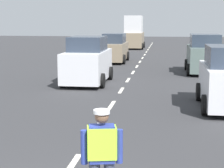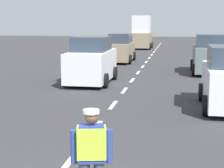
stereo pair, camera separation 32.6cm
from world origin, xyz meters
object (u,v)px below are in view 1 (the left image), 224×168
object	(u,v)px
road_worker	(103,155)
delivery_truck	(134,34)
car_oncoming_lead	(88,62)
car_oncoming_second	(114,49)
car_parked_far	(204,55)

from	to	relation	value
road_worker	delivery_truck	xyz separation A→B (m)	(-2.56, 36.20, 0.68)
delivery_truck	car_oncoming_lead	xyz separation A→B (m)	(-0.28, -23.61, -0.55)
car_oncoming_second	car_parked_far	bearing A→B (deg)	-41.53
car_oncoming_lead	car_parked_far	distance (m)	7.50
delivery_truck	car_parked_far	bearing A→B (deg)	-73.40
delivery_truck	car_oncoming_second	size ratio (longest dim) A/B	1.07
car_parked_far	car_oncoming_second	size ratio (longest dim) A/B	0.94
car_oncoming_lead	car_parked_far	size ratio (longest dim) A/B	1.03
road_worker	car_parked_far	world-z (taller)	car_parked_far
car_oncoming_lead	car_oncoming_second	bearing A→B (deg)	90.13
road_worker	car_oncoming_lead	world-z (taller)	car_oncoming_lead
road_worker	car_parked_far	size ratio (longest dim) A/B	0.41
car_oncoming_lead	car_parked_far	bearing A→B (deg)	37.18
road_worker	car_oncoming_second	bearing A→B (deg)	97.28
car_oncoming_lead	car_oncoming_second	world-z (taller)	car_oncoming_lead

